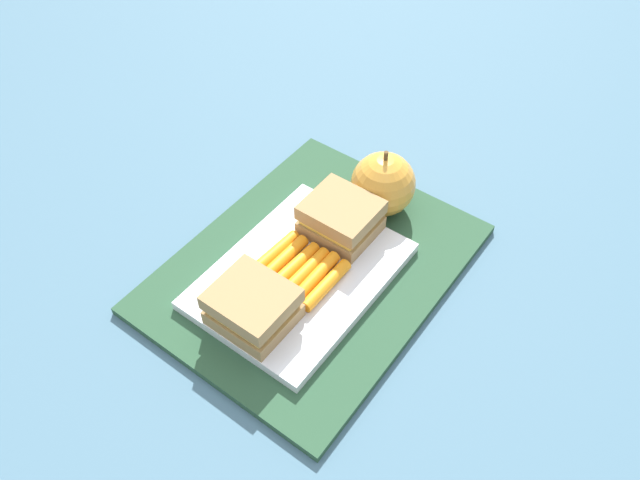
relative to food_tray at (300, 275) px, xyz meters
The scene contains 7 objects.
ground_plane 0.03m from the food_tray, ahead, with size 2.40×2.40×0.00m, color #42667A.
lunchbag_mat 0.03m from the food_tray, ahead, with size 0.36×0.28×0.01m, color #284C33.
food_tray is the anchor object (origin of this frame).
sandwich_half_left 0.08m from the food_tray, behind, with size 0.07×0.08×0.04m.
sandwich_half_right 0.08m from the food_tray, ahead, with size 0.07×0.08×0.04m.
carrot_sticks_bundle 0.01m from the food_tray, 159.87° to the right, with size 0.08×0.09×0.02m.
apple 0.15m from the food_tray, ahead, with size 0.08×0.08×0.09m.
Camera 1 is at (-0.37, -0.28, 0.57)m, focal length 35.67 mm.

